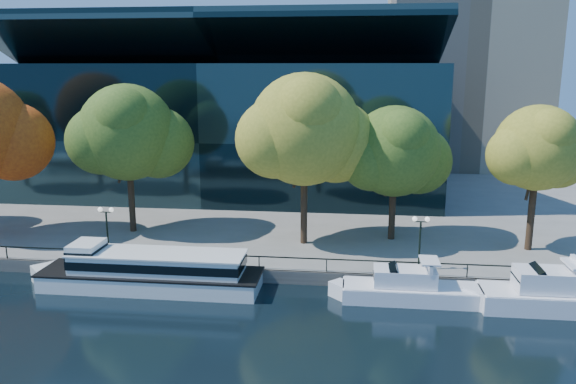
# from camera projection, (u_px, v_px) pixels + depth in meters

# --- Properties ---
(ground) EXTENTS (160.00, 160.00, 0.00)m
(ground) POSITION_uv_depth(u_px,v_px,m) (181.00, 295.00, 39.28)
(ground) COLOR black
(ground) RESTS_ON ground
(promenade) EXTENTS (90.00, 67.08, 1.00)m
(promenade) POSITION_uv_depth(u_px,v_px,m) (263.00, 184.00, 74.44)
(promenade) COLOR slate
(promenade) RESTS_ON ground
(railing) EXTENTS (88.20, 0.08, 0.99)m
(railing) POSITION_uv_depth(u_px,v_px,m) (193.00, 254.00, 42.01)
(railing) COLOR black
(railing) RESTS_ON promenade
(convention_building) EXTENTS (50.00, 24.57, 21.43)m
(convention_building) POSITION_uv_depth(u_px,v_px,m) (225.00, 127.00, 68.70)
(convention_building) COLOR black
(convention_building) RESTS_ON ground
(tour_boat) EXTENTS (17.42, 3.89, 3.31)m
(tour_boat) POSITION_uv_depth(u_px,v_px,m) (145.00, 270.00, 40.28)
(tour_boat) COLOR white
(tour_boat) RESTS_ON ground
(cruiser_near) EXTENTS (10.32, 2.66, 2.99)m
(cruiser_near) POSITION_uv_depth(u_px,v_px,m) (405.00, 288.00, 38.24)
(cruiser_near) COLOR white
(cruiser_near) RESTS_ON ground
(cruiser_far) EXTENTS (10.86, 3.01, 3.55)m
(cruiser_far) POSITION_uv_depth(u_px,v_px,m) (549.00, 294.00, 36.69)
(cruiser_far) COLOR white
(cruiser_far) RESTS_ON ground
(tree_2) EXTENTS (10.63, 8.72, 13.28)m
(tree_2) POSITION_uv_depth(u_px,v_px,m) (129.00, 135.00, 49.27)
(tree_2) COLOR black
(tree_2) RESTS_ON promenade
(tree_3) EXTENTS (11.51, 9.44, 14.27)m
(tree_3) POSITION_uv_depth(u_px,v_px,m) (307.00, 132.00, 45.66)
(tree_3) COLOR black
(tree_3) RESTS_ON promenade
(tree_4) EXTENTS (9.62, 7.89, 11.55)m
(tree_4) POSITION_uv_depth(u_px,v_px,m) (397.00, 153.00, 47.23)
(tree_4) COLOR black
(tree_4) RESTS_ON promenade
(tree_5) EXTENTS (8.51, 6.98, 11.81)m
(tree_5) POSITION_uv_depth(u_px,v_px,m) (540.00, 150.00, 44.22)
(tree_5) COLOR black
(tree_5) RESTS_ON promenade
(lamp_1) EXTENTS (1.26, 0.36, 4.03)m
(lamp_1) POSITION_uv_depth(u_px,v_px,m) (107.00, 220.00, 43.60)
(lamp_1) COLOR black
(lamp_1) RESTS_ON promenade
(lamp_2) EXTENTS (1.26, 0.36, 4.03)m
(lamp_2) POSITION_uv_depth(u_px,v_px,m) (420.00, 231.00, 40.88)
(lamp_2) COLOR black
(lamp_2) RESTS_ON promenade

